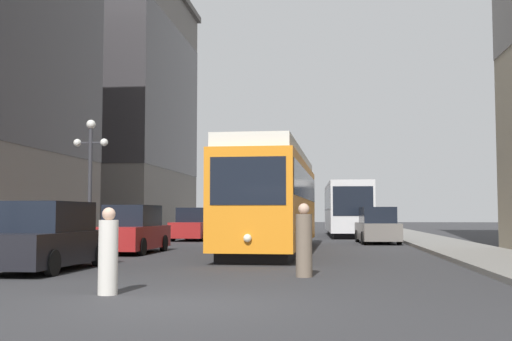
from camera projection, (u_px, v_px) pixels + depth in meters
name	position (u px, v px, depth m)	size (l,w,h in m)	color
ground_plane	(179.00, 305.00, 10.41)	(200.00, 200.00, 0.00)	#303033
sidewalk_left	(200.00, 231.00, 50.95)	(3.07, 120.00, 0.15)	gray
sidewalk_right	(396.00, 232.00, 49.20)	(3.07, 120.00, 0.15)	gray
streetcar	(274.00, 198.00, 24.90)	(2.95, 13.98, 3.89)	black
transit_bus	(347.00, 207.00, 42.15)	(2.96, 12.29, 3.45)	black
parked_car_left_near	(132.00, 231.00, 23.98)	(1.99, 4.44, 1.82)	black
parked_car_left_mid	(195.00, 225.00, 35.34)	(2.07, 4.48, 1.82)	black
parked_car_right_far	(377.00, 227.00, 31.63)	(2.09, 4.48, 1.82)	black
parked_car_left_far	(47.00, 238.00, 16.71)	(1.96, 4.72, 1.82)	black
pedestrian_crossing_near	(304.00, 243.00, 14.95)	(0.39, 0.39, 1.74)	#6B5B4C
pedestrian_crossing_far	(108.00, 254.00, 11.71)	(0.36, 0.36, 1.62)	beige
lamp_post_left_near	(90.00, 163.00, 24.89)	(1.41, 0.36, 5.06)	#333338
building_left_midblock	(97.00, 106.00, 49.98)	(13.26, 16.98, 19.55)	slate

